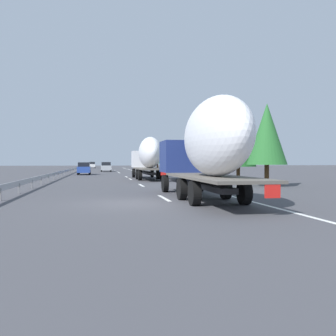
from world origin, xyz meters
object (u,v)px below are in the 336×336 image
truck_lead (148,156)px  road_sign (152,160)px  truck_trailing (207,145)px  car_blue_sedan (84,168)px  car_silver_hatch (106,167)px  car_white_van (92,165)px

truck_lead → road_sign: 19.21m
truck_trailing → car_blue_sedan: (37.11, 7.21, -1.72)m
truck_lead → truck_trailing: size_ratio=1.00×
car_blue_sedan → car_silver_hatch: 16.70m
truck_lead → truck_trailing: bearing=180.0°
car_blue_sedan → car_white_van: bearing=0.0°
truck_lead → car_white_van: bearing=5.7°
truck_lead → car_silver_hatch: truck_lead is taller
truck_trailing → road_sign: 40.66m
truck_trailing → car_blue_sedan: size_ratio=2.77×
car_white_van → road_sign: road_sign is taller
car_silver_hatch → car_white_van: car_white_van is taller
car_silver_hatch → car_white_van: size_ratio=0.93×
car_silver_hatch → road_sign: (-12.94, -6.95, 1.21)m
car_silver_hatch → road_sign: 14.74m
truck_trailing → road_sign: (40.53, -3.10, -0.49)m
truck_trailing → car_white_van: (94.27, 7.26, -1.69)m
car_white_van → road_sign: 54.74m
truck_lead → road_sign: bearing=-9.3°
car_silver_hatch → car_blue_sedan: bearing=168.4°
car_blue_sedan → car_silver_hatch: bearing=-11.6°
road_sign → car_blue_sedan: bearing=108.4°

